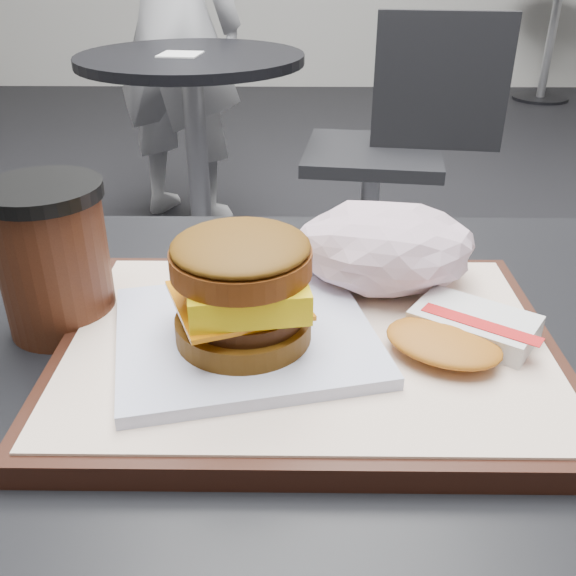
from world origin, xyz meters
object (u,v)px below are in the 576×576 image
at_px(hash_brown, 460,332).
at_px(neighbor_table, 195,119).
at_px(coffee_cup, 52,253).
at_px(patron, 172,20).
at_px(customer_table, 323,532).
at_px(serving_tray, 307,347).
at_px(neighbor_chair, 396,139).
at_px(crumpled_wrapper, 385,247).
at_px(breakfast_sandwich, 243,300).

bearing_deg(hash_brown, neighbor_table, 105.20).
bearing_deg(coffee_cup, patron, 97.36).
xyz_separation_m(customer_table, serving_tray, (-0.02, 0.01, 0.20)).
relative_size(hash_brown, neighbor_chair, 0.15).
relative_size(serving_tray, coffee_cup, 3.02).
bearing_deg(patron, serving_tray, 127.10).
relative_size(crumpled_wrapper, neighbor_table, 0.21).
xyz_separation_m(coffee_cup, neighbor_chair, (0.51, 1.52, -0.33)).
relative_size(serving_tray, neighbor_table, 0.51).
bearing_deg(neighbor_chair, neighbor_table, 173.34).
xyz_separation_m(customer_table, neighbor_chair, (0.29, 1.58, -0.07)).
bearing_deg(crumpled_wrapper, neighbor_table, 104.53).
height_order(hash_brown, patron, patron).
height_order(breakfast_sandwich, crumpled_wrapper, breakfast_sandwich).
bearing_deg(breakfast_sandwich, patron, 101.14).
bearing_deg(customer_table, coffee_cup, 165.95).
distance_m(serving_tray, neighbor_chair, 1.62).
bearing_deg(patron, neighbor_table, 129.71).
xyz_separation_m(neighbor_table, patron, (-0.15, 0.55, 0.24)).
xyz_separation_m(serving_tray, neighbor_table, (-0.33, 1.64, -0.23)).
bearing_deg(serving_tray, neighbor_table, 101.49).
bearing_deg(coffee_cup, customer_table, -14.05).
xyz_separation_m(crumpled_wrapper, patron, (-0.55, 2.11, -0.04)).
xyz_separation_m(serving_tray, breakfast_sandwich, (-0.05, -0.01, 0.05)).
distance_m(coffee_cup, patron, 2.17).
xyz_separation_m(serving_tray, coffee_cup, (-0.20, 0.05, 0.06)).
xyz_separation_m(customer_table, patron, (-0.50, 2.20, 0.20)).
xyz_separation_m(breakfast_sandwich, crumpled_wrapper, (0.12, 0.10, -0.00)).
bearing_deg(neighbor_table, hash_brown, -74.80).
distance_m(hash_brown, neighbor_table, 1.73).
relative_size(neighbor_table, neighbor_chair, 0.85).
distance_m(customer_table, breakfast_sandwich, 0.25).
height_order(breakfast_sandwich, patron, patron).
bearing_deg(breakfast_sandwich, neighbor_chair, 77.51).
relative_size(customer_table, neighbor_table, 1.07).
xyz_separation_m(crumpled_wrapper, neighbor_chair, (0.23, 1.48, -0.31)).
height_order(coffee_cup, neighbor_chair, coffee_cup).
bearing_deg(coffee_cup, neighbor_table, 94.62).
xyz_separation_m(serving_tray, hash_brown, (0.11, -0.01, 0.02)).
height_order(hash_brown, neighbor_chair, neighbor_chair).
relative_size(crumpled_wrapper, neighbor_chair, 0.18).
height_order(crumpled_wrapper, neighbor_chair, neighbor_chair).
bearing_deg(neighbor_chair, breakfast_sandwich, -102.49).
distance_m(breakfast_sandwich, coffee_cup, 0.17).
height_order(crumpled_wrapper, neighbor_table, crumpled_wrapper).
bearing_deg(neighbor_table, customer_table, -78.02).
xyz_separation_m(crumpled_wrapper, coffee_cup, (-0.27, -0.04, 0.01)).
distance_m(crumpled_wrapper, coffee_cup, 0.28).
xyz_separation_m(serving_tray, neighbor_chair, (0.30, 1.57, -0.27)).
relative_size(breakfast_sandwich, neighbor_table, 0.30).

